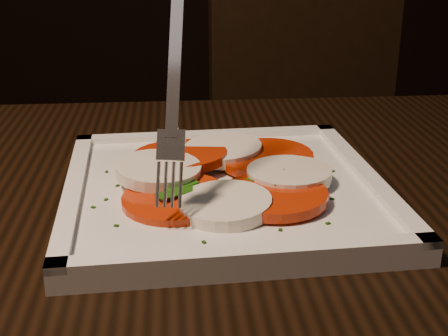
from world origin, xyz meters
The scene contains 4 objects.
chair centered at (0.03, 0.82, 0.53)m, with size 0.47×0.47×0.93m.
plate centered at (-0.21, 0.08, 0.76)m, with size 0.27×0.27×0.01m, color white.
caprese_salad centered at (-0.21, 0.08, 0.77)m, with size 0.21×0.23×0.02m.
fork centered at (-0.24, 0.05, 0.87)m, with size 0.04×0.10×0.16m, color white, non-canonical shape.
Camera 1 is at (-0.23, -0.42, 0.98)m, focal length 50.00 mm.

